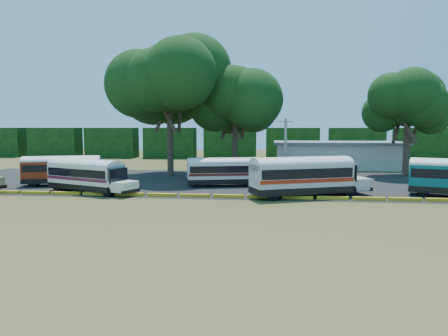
# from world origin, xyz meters

# --- Properties ---
(ground) EXTENTS (160.00, 160.00, 0.00)m
(ground) POSITION_xyz_m (0.00, 0.00, 0.00)
(ground) COLOR #3B4617
(ground) RESTS_ON ground
(asphalt_strip) EXTENTS (64.00, 24.00, 0.02)m
(asphalt_strip) POSITION_xyz_m (1.00, 12.00, 0.01)
(asphalt_strip) COLOR black
(asphalt_strip) RESTS_ON ground
(curb) EXTENTS (53.70, 0.45, 0.30)m
(curb) POSITION_xyz_m (-0.00, 1.00, 0.15)
(curb) COLOR gold
(curb) RESTS_ON ground
(terminal_building) EXTENTS (19.00, 9.00, 4.00)m
(terminal_building) POSITION_xyz_m (18.00, 30.00, 2.03)
(terminal_building) COLOR silver
(terminal_building) RESTS_ON ground
(treeline_backdrop) EXTENTS (130.00, 4.00, 6.00)m
(treeline_backdrop) POSITION_xyz_m (0.00, 48.00, 3.00)
(treeline_backdrop) COLOR black
(treeline_backdrop) RESTS_ON ground
(bus_red) EXTENTS (9.86, 5.33, 3.16)m
(bus_red) POSITION_xyz_m (-13.78, 7.29, 1.81)
(bus_red) COLOR black
(bus_red) RESTS_ON ground
(bus_cream_west) EXTENTS (9.85, 6.03, 3.19)m
(bus_cream_west) POSITION_xyz_m (-9.16, 2.60, 1.80)
(bus_cream_west) COLOR black
(bus_cream_west) RESTS_ON ground
(bus_cream_east) EXTENTS (9.48, 4.51, 3.03)m
(bus_cream_east) POSITION_xyz_m (3.37, 8.58, 1.71)
(bus_cream_east) COLOR black
(bus_cream_east) RESTS_ON ground
(bus_white_red) EXTENTS (11.19, 6.75, 3.62)m
(bus_white_red) POSITION_xyz_m (11.12, 2.27, 2.05)
(bus_white_red) COLOR black
(bus_white_red) RESTS_ON ground
(bus_white_blue) EXTENTS (9.34, 4.68, 2.99)m
(bus_white_blue) POSITION_xyz_m (12.22, 6.44, 1.69)
(bus_white_blue) COLOR black
(bus_white_blue) RESTS_ON ground
(tree_west) EXTENTS (12.20, 12.20, 16.80)m
(tree_west) POSITION_xyz_m (-4.72, 17.80, 12.28)
(tree_west) COLOR #3C271E
(tree_west) RESTS_ON ground
(tree_center) EXTENTS (10.24, 10.24, 14.23)m
(tree_center) POSITION_xyz_m (3.28, 20.77, 10.42)
(tree_center) COLOR #3C271E
(tree_center) RESTS_ON ground
(tree_east) EXTENTS (8.49, 8.49, 12.48)m
(tree_east) POSITION_xyz_m (25.24, 20.98, 9.29)
(tree_east) COLOR #3C271E
(tree_east) RESTS_ON ground
(utility_pole) EXTENTS (1.60, 0.30, 7.17)m
(utility_pole) POSITION_xyz_m (9.72, 11.88, 3.69)
(utility_pole) COLOR gray
(utility_pole) RESTS_ON ground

